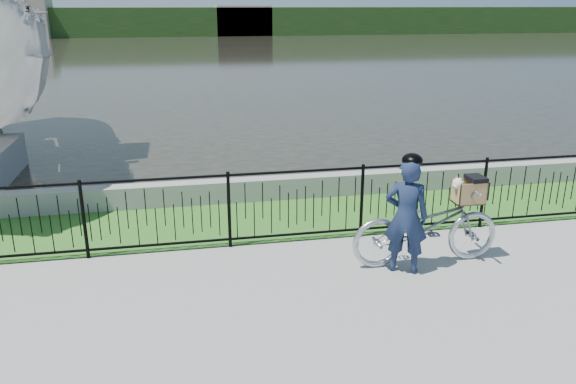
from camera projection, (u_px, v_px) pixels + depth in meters
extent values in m
plane|color=gray|center=(323.00, 292.00, 6.96)|extent=(120.00, 120.00, 0.00)
cube|color=#316820|center=(284.00, 218.00, 9.38)|extent=(60.00, 2.00, 0.01)
plane|color=black|center=(200.00, 57.00, 37.65)|extent=(120.00, 120.00, 0.00)
cube|color=gray|center=(274.00, 188.00, 10.25)|extent=(60.00, 0.30, 0.40)
cube|color=#25431A|center=(188.00, 21.00, 62.28)|extent=(120.00, 6.00, 3.00)
cube|color=#9F907F|center=(9.00, 18.00, 56.98)|extent=(8.00, 4.00, 4.00)
cube|color=#9F907F|center=(243.00, 21.00, 61.95)|extent=(6.00, 3.00, 3.20)
imported|color=#A8AEB4|center=(426.00, 226.00, 7.60)|extent=(2.07, 0.72, 1.09)
cube|color=black|center=(468.00, 202.00, 7.61)|extent=(0.38, 0.18, 0.02)
cube|color=olive|center=(468.00, 202.00, 7.61)|extent=(0.39, 0.28, 0.01)
cube|color=olive|center=(464.00, 189.00, 7.68)|extent=(0.39, 0.01, 0.31)
cube|color=olive|center=(474.00, 195.00, 7.44)|extent=(0.39, 0.02, 0.31)
cube|color=olive|center=(482.00, 191.00, 7.60)|extent=(0.01, 0.28, 0.31)
cube|color=olive|center=(456.00, 193.00, 7.53)|extent=(0.02, 0.28, 0.31)
cube|color=black|center=(476.00, 178.00, 7.52)|extent=(0.22, 0.29, 0.06)
cube|color=black|center=(483.00, 189.00, 7.59)|extent=(0.02, 0.29, 0.25)
ellipsoid|color=silver|center=(467.00, 193.00, 7.56)|extent=(0.31, 0.22, 0.20)
sphere|color=silver|center=(458.00, 183.00, 7.47)|extent=(0.15, 0.15, 0.15)
sphere|color=silver|center=(455.00, 186.00, 7.45)|extent=(0.07, 0.07, 0.07)
sphere|color=black|center=(454.00, 187.00, 7.44)|extent=(0.02, 0.02, 0.02)
cone|color=#9A6240|center=(457.00, 178.00, 7.50)|extent=(0.06, 0.08, 0.08)
cone|color=#9A6240|center=(462.00, 180.00, 7.41)|extent=(0.06, 0.08, 0.08)
imported|color=#16213E|center=(406.00, 217.00, 7.28)|extent=(0.67, 0.57, 1.55)
ellipsoid|color=black|center=(410.00, 161.00, 7.04)|extent=(0.26, 0.29, 0.18)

